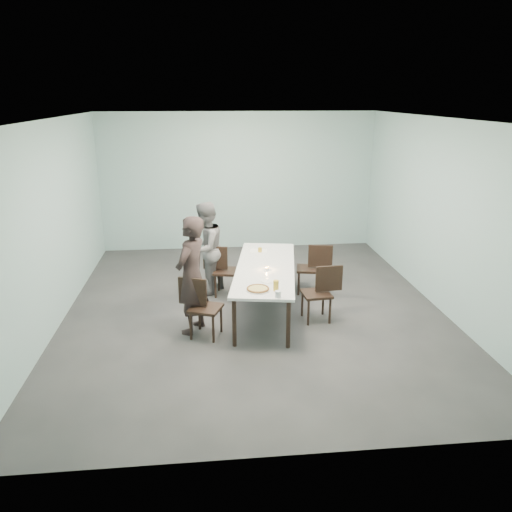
{
  "coord_description": "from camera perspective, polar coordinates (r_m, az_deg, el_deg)",
  "views": [
    {
      "loc": [
        -0.74,
        -7.45,
        3.33
      ],
      "look_at": [
        0.0,
        -0.29,
        1.0
      ],
      "focal_mm": 35.0,
      "sensor_mm": 36.0,
      "label": 1
    }
  ],
  "objects": [
    {
      "name": "menu",
      "position": [
        8.64,
        0.3,
        0.6
      ],
      "size": [
        0.33,
        0.27,
        0.01
      ],
      "primitive_type": "cube",
      "rotation": [
        0.0,
        0.0,
        -0.17
      ],
      "color": "silver",
      "rests_on": "table"
    },
    {
      "name": "table",
      "position": [
        7.87,
        1.08,
        -1.64
      ],
      "size": [
        1.32,
        2.71,
        0.75
      ],
      "rotation": [
        0.0,
        0.0,
        -0.17
      ],
      "color": "white",
      "rests_on": "ground"
    },
    {
      "name": "water_tumbler",
      "position": [
        6.68,
        2.52,
        -4.38
      ],
      "size": [
        0.08,
        0.08,
        0.09
      ],
      "primitive_type": "cylinder",
      "color": "silver",
      "rests_on": "table"
    },
    {
      "name": "chair_near_right",
      "position": [
        7.7,
        7.51,
        -3.78
      ],
      "size": [
        0.63,
        0.45,
        0.87
      ],
      "rotation": [
        0.0,
        0.0,
        3.22
      ],
      "color": "black",
      "rests_on": "ground"
    },
    {
      "name": "side_plate",
      "position": [
        7.25,
        1.28,
        -2.87
      ],
      "size": [
        0.18,
        0.18,
        0.01
      ],
      "primitive_type": "cylinder",
      "color": "white",
      "rests_on": "table"
    },
    {
      "name": "room_shell",
      "position": [
        7.6,
        -0.23,
        8.06
      ],
      "size": [
        6.02,
        7.02,
        3.01
      ],
      "color": "#98BEC0",
      "rests_on": "ground"
    },
    {
      "name": "amber_tumbler",
      "position": [
        8.56,
        0.45,
        0.69
      ],
      "size": [
        0.07,
        0.07,
        0.08
      ],
      "primitive_type": "cylinder",
      "color": "gold",
      "rests_on": "table"
    },
    {
      "name": "pizza",
      "position": [
        6.92,
        0.22,
        -3.78
      ],
      "size": [
        0.34,
        0.34,
        0.04
      ],
      "color": "white",
      "rests_on": "table"
    },
    {
      "name": "chair_far_right",
      "position": [
        8.75,
        6.6,
        -1.04
      ],
      "size": [
        0.64,
        0.5,
        0.87
      ],
      "rotation": [
        0.0,
        0.0,
        2.94
      ],
      "color": "black",
      "rests_on": "ground"
    },
    {
      "name": "diner_far",
      "position": [
        8.62,
        -5.82,
        0.85
      ],
      "size": [
        0.93,
        0.99,
        1.62
      ],
      "primitive_type": "imported",
      "rotation": [
        0.0,
        0.0,
        -2.12
      ],
      "color": "slate",
      "rests_on": "ground"
    },
    {
      "name": "chair_far_left",
      "position": [
        8.6,
        -3.92,
        -1.29
      ],
      "size": [
        0.64,
        0.5,
        0.87
      ],
      "rotation": [
        0.0,
        0.0,
        -0.2
      ],
      "color": "black",
      "rests_on": "ground"
    },
    {
      "name": "beer_glass",
      "position": [
        6.89,
        2.3,
        -3.4
      ],
      "size": [
        0.08,
        0.08,
        0.15
      ],
      "primitive_type": "cylinder",
      "color": "gold",
      "rests_on": "table"
    },
    {
      "name": "chair_near_left",
      "position": [
        7.18,
        -6.39,
        -5.37
      ],
      "size": [
        0.65,
        0.54,
        0.87
      ],
      "rotation": [
        0.0,
        0.0,
        -0.37
      ],
      "color": "black",
      "rests_on": "ground"
    },
    {
      "name": "tealight",
      "position": [
        7.7,
        1.25,
        -1.47
      ],
      "size": [
        0.06,
        0.06,
        0.05
      ],
      "color": "silver",
      "rests_on": "table"
    },
    {
      "name": "diner_near",
      "position": [
        7.2,
        -7.38,
        -2.2
      ],
      "size": [
        0.66,
        0.75,
        1.74
      ],
      "primitive_type": "imported",
      "rotation": [
        0.0,
        0.0,
        -2.06
      ],
      "color": "black",
      "rests_on": "ground"
    },
    {
      "name": "ground",
      "position": [
        8.19,
        -0.21,
        -6.04
      ],
      "size": [
        7.0,
        7.0,
        0.0
      ],
      "primitive_type": "plane",
      "color": "#333335",
      "rests_on": "ground"
    }
  ]
}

